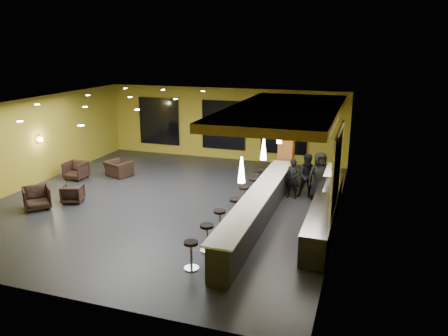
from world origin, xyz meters
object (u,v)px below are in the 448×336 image
(bar_stool_1, at_px, (207,234))
(bar_stool_4, at_px, (244,194))
(bar_stool_6, at_px, (257,177))
(armchair_c, at_px, (76,170))
(bar_counter, at_px, (258,209))
(bar_stool_5, at_px, (254,186))
(armchair_d, at_px, (118,169))
(prep_counter, at_px, (324,213))
(pendant_2, at_px, (279,134))
(bar_stool_0, at_px, (191,251))
(staff_a, at_px, (293,179))
(pendant_1, at_px, (264,149))
(armchair_b, at_px, (73,194))
(armchair_a, at_px, (37,198))
(staff_c, at_px, (320,176))
(column, at_px, (287,141))
(bar_stool_3, at_px, (235,207))
(bar_stool_2, at_px, (220,219))
(pendant_0, at_px, (242,170))
(staff_b, at_px, (308,176))

(bar_stool_1, height_order, bar_stool_4, bar_stool_1)
(bar_stool_6, bearing_deg, armchair_c, -170.87)
(bar_counter, distance_m, bar_stool_5, 2.34)
(armchair_c, height_order, armchair_d, armchair_c)
(prep_counter, distance_m, armchair_d, 9.40)
(bar_stool_6, bearing_deg, pendant_2, -25.97)
(bar_stool_6, bearing_deg, bar_stool_0, -90.17)
(staff_a, bearing_deg, pendant_1, -100.14)
(bar_stool_4, bearing_deg, bar_stool_0, -91.03)
(prep_counter, distance_m, armchair_b, 8.89)
(armchair_a, distance_m, armchair_c, 3.46)
(bar_stool_5, bearing_deg, bar_stool_0, -91.83)
(bar_stool_4, relative_size, bar_stool_6, 1.01)
(pendant_1, bearing_deg, staff_c, 56.27)
(column, distance_m, staff_c, 2.50)
(staff_a, xyz_separation_m, staff_c, (0.96, 0.09, 0.15))
(armchair_c, xyz_separation_m, bar_stool_3, (7.75, -2.28, 0.12))
(pendant_2, xyz_separation_m, armchair_b, (-6.86, -3.20, -2.02))
(column, distance_m, armchair_b, 8.49)
(prep_counter, xyz_separation_m, staff_a, (-1.39, 2.26, 0.32))
(pendant_2, height_order, armchair_a, pendant_2)
(staff_a, height_order, armchair_c, staff_a)
(bar_stool_2, bearing_deg, bar_stool_3, 81.26)
(pendant_0, bearing_deg, staff_b, 77.03)
(bar_stool_0, bearing_deg, armchair_b, 152.05)
(pendant_2, distance_m, bar_stool_4, 2.68)
(staff_c, distance_m, bar_stool_5, 2.42)
(bar_counter, height_order, armchair_c, bar_counter)
(staff_b, distance_m, armchair_b, 8.62)
(pendant_1, bearing_deg, pendant_2, 90.00)
(pendant_1, relative_size, bar_stool_2, 0.91)
(bar_stool_0, bearing_deg, bar_stool_1, 88.68)
(armchair_c, bearing_deg, bar_stool_5, -0.25)
(pendant_2, distance_m, staff_b, 1.89)
(staff_b, height_order, armchair_b, staff_b)
(bar_counter, xyz_separation_m, bar_stool_2, (-0.92, -1.13, -0.01))
(pendant_1, relative_size, staff_a, 0.47)
(pendant_0, height_order, staff_a, pendant_0)
(armchair_b, xyz_separation_m, bar_stool_2, (5.94, -0.93, 0.16))
(bar_stool_0, bearing_deg, bar_stool_3, 87.10)
(bar_counter, distance_m, bar_stool_4, 1.52)
(staff_b, relative_size, bar_stool_2, 2.19)
(bar_stool_5, xyz_separation_m, bar_stool_6, (-0.16, 1.22, -0.02))
(pendant_0, distance_m, armchair_c, 9.69)
(armchair_b, height_order, bar_stool_4, bar_stool_4)
(bar_stool_6, bearing_deg, bar_counter, -75.36)
(pendant_0, distance_m, bar_stool_1, 2.07)
(bar_stool_2, distance_m, bar_stool_4, 2.40)
(bar_stool_4, bearing_deg, bar_stool_2, -91.91)
(armchair_b, bearing_deg, bar_stool_5, -177.63)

